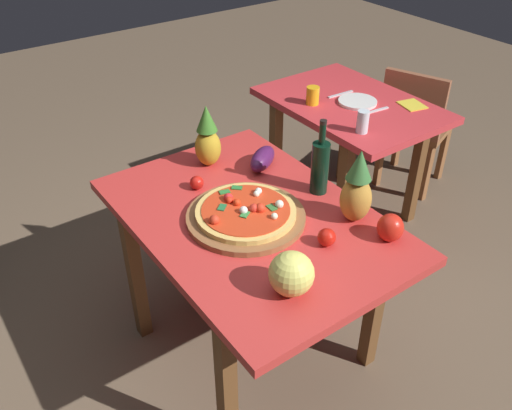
{
  "coord_description": "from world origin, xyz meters",
  "views": [
    {
      "loc": [
        1.46,
        -1.03,
        2.08
      ],
      "look_at": [
        0.01,
        0.02,
        0.83
      ],
      "focal_mm": 38.25,
      "sensor_mm": 36.0,
      "label": 1
    }
  ],
  "objects": [
    {
      "name": "ground_plane",
      "position": [
        0.0,
        0.0,
        0.0
      ],
      "size": [
        10.0,
        10.0,
        0.0
      ],
      "primitive_type": "plane",
      "color": "brown"
    },
    {
      "name": "display_table",
      "position": [
        0.0,
        0.0,
        0.68
      ],
      "size": [
        1.27,
        0.87,
        0.78
      ],
      "color": "brown",
      "rests_on": "ground_plane"
    },
    {
      "name": "background_table",
      "position": [
        -0.57,
        1.11,
        0.65
      ],
      "size": [
        1.02,
        0.71,
        0.78
      ],
      "color": "brown",
      "rests_on": "ground_plane"
    },
    {
      "name": "dining_chair",
      "position": [
        -0.55,
        1.69,
        0.48
      ],
      "size": [
        0.51,
        0.51,
        0.85
      ],
      "rotation": [
        0.0,
        0.0,
        3.5
      ],
      "color": "brown",
      "rests_on": "ground_plane"
    },
    {
      "name": "pizza_board",
      "position": [
        0.01,
        -0.03,
        0.79
      ],
      "size": [
        0.48,
        0.48,
        0.02
      ],
      "primitive_type": "cylinder",
      "color": "brown",
      "rests_on": "display_table"
    },
    {
      "name": "pizza",
      "position": [
        0.01,
        -0.03,
        0.82
      ],
      "size": [
        0.4,
        0.4,
        0.06
      ],
      "color": "#E5B95E",
      "rests_on": "pizza_board"
    },
    {
      "name": "wine_bottle",
      "position": [
        0.02,
        0.34,
        0.9
      ],
      "size": [
        0.08,
        0.08,
        0.34
      ],
      "color": "black",
      "rests_on": "display_table"
    },
    {
      "name": "pineapple_left",
      "position": [
        -0.45,
        0.08,
        0.91
      ],
      "size": [
        0.12,
        0.12,
        0.3
      ],
      "color": "#B99324",
      "rests_on": "display_table"
    },
    {
      "name": "pineapple_right",
      "position": [
        0.26,
        0.32,
        0.92
      ],
      "size": [
        0.12,
        0.12,
        0.31
      ],
      "color": "#BA8431",
      "rests_on": "display_table"
    },
    {
      "name": "melon",
      "position": [
        0.43,
        -0.14,
        0.86
      ],
      "size": [
        0.16,
        0.16,
        0.16
      ],
      "primitive_type": "sphere",
      "color": "#E2DF68",
      "rests_on": "display_table"
    },
    {
      "name": "bell_pepper",
      "position": [
        0.43,
        0.34,
        0.83
      ],
      "size": [
        0.1,
        0.1,
        0.11
      ],
      "primitive_type": "ellipsoid",
      "color": "red",
      "rests_on": "display_table"
    },
    {
      "name": "eggplant",
      "position": [
        -0.28,
        0.26,
        0.82
      ],
      "size": [
        0.18,
        0.22,
        0.09
      ],
      "primitive_type": "ellipsoid",
      "rotation": [
        0.0,
        0.0,
        2.14
      ],
      "color": "#471849",
      "rests_on": "display_table"
    },
    {
      "name": "tomato_at_corner",
      "position": [
        -0.3,
        -0.08,
        0.81
      ],
      "size": [
        0.06,
        0.06,
        0.06
      ],
      "primitive_type": "sphere",
      "color": "red",
      "rests_on": "display_table"
    },
    {
      "name": "tomato_near_board",
      "position": [
        0.32,
        0.12,
        0.81
      ],
      "size": [
        0.07,
        0.07,
        0.07
      ],
      "primitive_type": "sphere",
      "color": "red",
      "rests_on": "display_table"
    },
    {
      "name": "drinking_glass_juice",
      "position": [
        -0.68,
        0.91,
        0.83
      ],
      "size": [
        0.07,
        0.07,
        0.1
      ],
      "primitive_type": "cylinder",
      "color": "#F3A819",
      "rests_on": "background_table"
    },
    {
      "name": "drinking_glass_water",
      "position": [
        -0.27,
        0.89,
        0.84
      ],
      "size": [
        0.06,
        0.06,
        0.12
      ],
      "primitive_type": "cylinder",
      "color": "silver",
      "rests_on": "background_table"
    },
    {
      "name": "dinner_plate",
      "position": [
        -0.54,
        1.12,
        0.79
      ],
      "size": [
        0.22,
        0.22,
        0.02
      ],
      "primitive_type": "cylinder",
      "color": "white",
      "rests_on": "background_table"
    },
    {
      "name": "fork_utensil",
      "position": [
        -0.68,
        1.12,
        0.78
      ],
      "size": [
        0.03,
        0.18,
        0.01
      ],
      "primitive_type": "cube",
      "rotation": [
        0.0,
        0.0,
        -0.06
      ],
      "color": "silver",
      "rests_on": "background_table"
    },
    {
      "name": "knife_utensil",
      "position": [
        -0.4,
        1.12,
        0.78
      ],
      "size": [
        0.03,
        0.18,
        0.01
      ],
      "primitive_type": "cube",
      "rotation": [
        0.0,
        0.0,
        -0.09
      ],
      "color": "silver",
      "rests_on": "background_table"
    },
    {
      "name": "napkin_folded",
      "position": [
        -0.34,
        1.35,
        0.78
      ],
      "size": [
        0.16,
        0.15,
        0.01
      ],
      "primitive_type": "cube",
      "rotation": [
        0.0,
        0.0,
        -0.23
      ],
      "color": "yellow",
      "rests_on": "background_table"
    }
  ]
}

